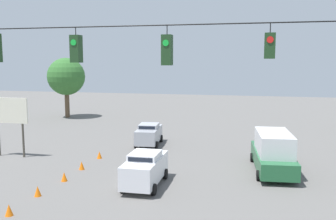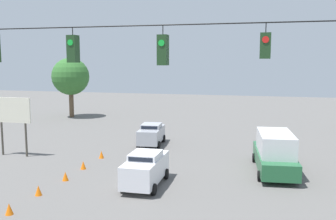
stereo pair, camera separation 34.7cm
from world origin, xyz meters
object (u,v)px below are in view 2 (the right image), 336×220
traffic_cone_nearest (9,209)px  traffic_cone_fourth (83,165)px  sedan_silver_withflow_far (151,134)px  traffic_cone_fifth (101,154)px  box_truck_green_oncoming_far (275,152)px  roadside_billboard (13,115)px  traffic_cone_second (38,190)px  tree_horizon_right (71,77)px  overhead_signal_span (114,107)px  traffic_cone_third (65,176)px  sedan_white_withflow_mid (146,168)px

traffic_cone_nearest → traffic_cone_fourth: size_ratio=1.00×
sedan_silver_withflow_far → traffic_cone_fifth: bearing=66.2°
traffic_cone_fifth → box_truck_green_oncoming_far: bearing=178.0°
traffic_cone_fifth → roadside_billboard: 7.54m
traffic_cone_nearest → traffic_cone_fifth: 10.83m
sedan_silver_withflow_far → traffic_cone_second: sedan_silver_withflow_far is taller
box_truck_green_oncoming_far → tree_horizon_right: 31.81m
overhead_signal_span → traffic_cone_nearest: bearing=-23.4°
traffic_cone_second → traffic_cone_third: bearing=-92.5°
traffic_cone_nearest → tree_horizon_right: 32.38m
traffic_cone_second → tree_horizon_right: tree_horizon_right is taller
traffic_cone_second → traffic_cone_fourth: size_ratio=1.00×
sedan_silver_withflow_far → traffic_cone_second: bearing=80.1°
box_truck_green_oncoming_far → roadside_billboard: 19.59m
sedan_silver_withflow_far → sedan_white_withflow_mid: bearing=105.1°
traffic_cone_fifth → sedan_white_withflow_mid: bearing=135.3°
traffic_cone_third → traffic_cone_fifth: size_ratio=1.00×
sedan_silver_withflow_far → tree_horizon_right: size_ratio=0.57×
traffic_cone_fifth → traffic_cone_second: bearing=89.9°
box_truck_green_oncoming_far → roadside_billboard: bearing=1.5°
roadside_billboard → tree_horizon_right: (5.75, -19.45, 2.08)m
sedan_silver_withflow_far → roadside_billboard: bearing=34.2°
sedan_white_withflow_mid → traffic_cone_fourth: size_ratio=8.00×
box_truck_green_oncoming_far → traffic_cone_second: (12.62, 7.75, -1.05)m
traffic_cone_fourth → traffic_cone_nearest: bearing=90.9°
tree_horizon_right → sedan_silver_withflow_far: bearing=138.6°
overhead_signal_span → roadside_billboard: bearing=-43.0°
traffic_cone_third → overhead_signal_span: bearing=129.4°
box_truck_green_oncoming_far → traffic_cone_third: size_ratio=12.25×
traffic_cone_third → traffic_cone_fourth: (0.09, -2.53, 0.00)m
traffic_cone_nearest → tree_horizon_right: tree_horizon_right is taller
box_truck_green_oncoming_far → roadside_billboard: (19.49, 0.50, 1.89)m
sedan_white_withflow_mid → box_truck_green_oncoming_far: 8.80m
overhead_signal_span → traffic_cone_second: size_ratio=36.93×
box_truck_green_oncoming_far → traffic_cone_fourth: bearing=11.4°
overhead_signal_span → traffic_cone_third: overhead_signal_span is taller
traffic_cone_third → roadside_billboard: 8.85m
overhead_signal_span → sedan_white_withflow_mid: (1.70, -8.63, -4.73)m
traffic_cone_fourth → sedan_white_withflow_mid: bearing=157.5°
traffic_cone_second → roadside_billboard: size_ratio=0.12×
traffic_cone_third → roadside_billboard: bearing=-33.2°
tree_horizon_right → traffic_cone_nearest: bearing=113.5°
traffic_cone_fifth → roadside_billboard: roadside_billboard is taller
traffic_cone_fifth → roadside_billboard: (6.88, 0.95, 2.94)m
roadside_billboard → traffic_cone_fourth: bearing=163.5°
box_truck_green_oncoming_far → overhead_signal_span: bearing=66.6°
sedan_silver_withflow_far → traffic_cone_nearest: (2.21, 16.15, -0.69)m
roadside_billboard → tree_horizon_right: tree_horizon_right is taller
sedan_silver_withflow_far → sedan_white_withflow_mid: (-2.82, 10.44, 0.06)m
sedan_white_withflow_mid → traffic_cone_fifth: (5.17, -5.12, -0.76)m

